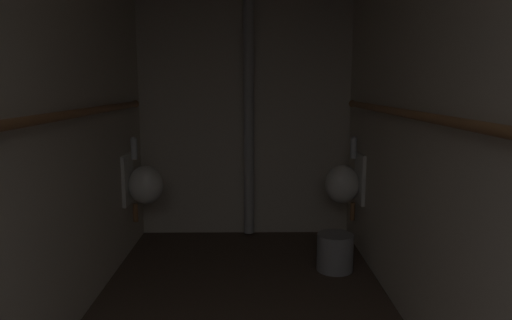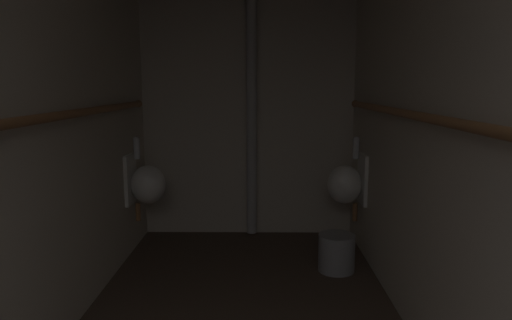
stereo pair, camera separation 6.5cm
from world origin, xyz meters
TOP-DOWN VIEW (x-y plane):
  - wall_left at (-1.07, 2.22)m, footprint 0.06×4.56m
  - wall_right at (1.07, 2.22)m, footprint 0.06×4.56m
  - wall_back at (0.00, 4.47)m, footprint 2.19×0.06m
  - urinal_left_mid at (-0.89, 3.87)m, footprint 0.32×0.30m
  - urinal_right_mid at (0.89, 3.89)m, footprint 0.32×0.30m
  - supply_pipe_left at (-0.98, 2.19)m, footprint 0.06×3.82m
  - supply_pipe_right at (0.98, 2.20)m, footprint 0.06×3.84m
  - standpipe_back_wall at (0.04, 4.36)m, footprint 0.10×0.10m
  - waste_bin at (0.74, 3.46)m, footprint 0.29×0.29m

SIDE VIEW (x-z plane):
  - waste_bin at x=0.74m, z-range 0.00..0.30m
  - urinal_left_mid at x=-0.89m, z-range 0.26..1.01m
  - urinal_right_mid at x=0.89m, z-range 0.26..1.01m
  - wall_left at x=-1.07m, z-range 0.00..2.45m
  - wall_right at x=1.07m, z-range 0.00..2.45m
  - wall_back at x=0.00m, z-range 0.00..2.45m
  - standpipe_back_wall at x=0.04m, z-range 0.02..2.43m
  - supply_pipe_left at x=-0.98m, z-range 1.29..1.35m
  - supply_pipe_right at x=0.98m, z-range 1.29..1.35m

